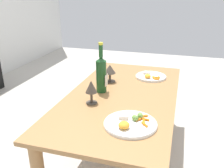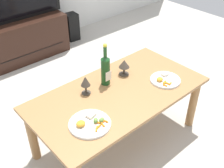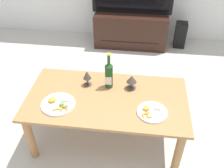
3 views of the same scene
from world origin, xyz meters
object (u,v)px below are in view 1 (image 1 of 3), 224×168
Objects in this scene: dining_table at (122,105)px; wine_bottle at (101,73)px; goblet_right at (110,70)px; goblet_left at (91,88)px; dinner_plate_right at (151,76)px; dinner_plate_left at (130,123)px.

wine_bottle is (0.00, 0.15, 0.22)m from dining_table.
wine_bottle is at bearing 179.83° from goblet_right.
dining_table is 3.97× the size of wine_bottle.
goblet_left reaches higher than dinner_plate_right.
goblet_right is (0.40, 0.00, -0.01)m from goblet_left.
dinner_plate_right is (0.38, -0.29, -0.12)m from wine_bottle.
dinner_plate_left is at bearing -160.09° from dining_table.
dinner_plate_right is at bearing -19.75° from dining_table.
goblet_left is at bearing -179.83° from wine_bottle.
wine_bottle is 0.20m from goblet_left.
goblet_left is 0.54× the size of dinner_plate_left.
wine_bottle is at bearing 88.98° from dining_table.
dinner_plate_right is at bearing -37.31° from wine_bottle.
wine_bottle reaches higher than dinner_plate_left.
dinner_plate_right is at bearing -26.59° from goblet_left.
dinner_plate_left is at bearing -142.98° from wine_bottle.
goblet_left is 0.62× the size of dinner_plate_right.
dining_table is at bearing -142.87° from goblet_right.
wine_bottle is at bearing 0.17° from goblet_left.
wine_bottle is 1.23× the size of dinner_plate_left.
wine_bottle is at bearing 142.69° from dinner_plate_right.
goblet_left is at bearing 180.00° from goblet_right.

